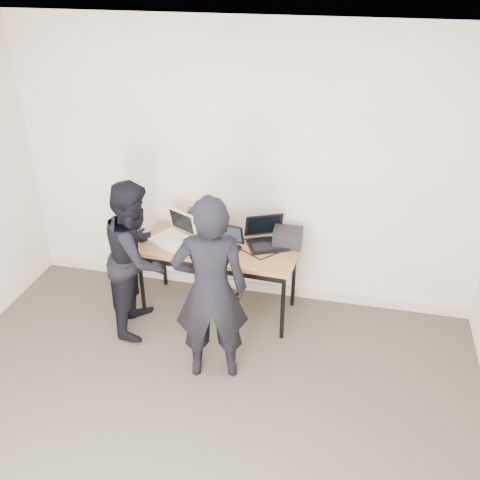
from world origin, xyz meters
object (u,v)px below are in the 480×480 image
(laptop_beige, at_px, (174,236))
(person_observer, at_px, (137,257))
(laptop_right, at_px, (266,238))
(equipment_box, at_px, (288,237))
(desk, at_px, (218,253))
(laptop_center, at_px, (226,244))
(person_typist, at_px, (211,291))
(leather_satchel, at_px, (205,222))

(laptop_beige, relative_size, person_observer, 0.31)
(laptop_right, distance_m, person_observer, 1.21)
(equipment_box, distance_m, person_observer, 1.40)
(desk, xyz_separation_m, equipment_box, (0.63, 0.19, 0.14))
(laptop_center, distance_m, laptop_right, 0.39)
(laptop_beige, bearing_deg, person_typist, -27.77)
(laptop_center, distance_m, leather_satchel, 0.36)
(laptop_center, relative_size, equipment_box, 1.22)
(leather_satchel, xyz_separation_m, person_typist, (0.35, -1.07, -0.03))
(equipment_box, height_order, person_typist, person_typist)
(laptop_beige, distance_m, laptop_right, 0.88)
(equipment_box, height_order, person_observer, person_observer)
(laptop_beige, distance_m, equipment_box, 1.08)
(laptop_center, relative_size, leather_satchel, 0.91)
(laptop_beige, bearing_deg, person_observer, -92.48)
(leather_satchel, bearing_deg, laptop_center, -42.98)
(laptop_center, xyz_separation_m, leather_satchel, (-0.26, 0.23, 0.08))
(person_observer, bearing_deg, person_typist, -127.34)
(person_typist, xyz_separation_m, person_observer, (-0.83, 0.49, -0.09))
(laptop_beige, xyz_separation_m, person_observer, (-0.22, -0.39, -0.04))
(laptop_beige, xyz_separation_m, equipment_box, (1.07, 0.16, 0.02))
(laptop_right, relative_size, person_typist, 0.29)
(person_typist, bearing_deg, laptop_center, -98.70)
(person_typist, bearing_deg, leather_satchel, -86.91)
(laptop_right, bearing_deg, person_typist, -129.20)
(laptop_right, distance_m, person_typist, 1.05)
(desk, height_order, laptop_beige, laptop_beige)
(laptop_beige, distance_m, person_observer, 0.45)
(desk, height_order, laptop_right, laptop_right)
(person_observer, bearing_deg, laptop_center, -71.21)
(laptop_center, bearing_deg, leather_satchel, 149.20)
(laptop_beige, height_order, person_observer, person_observer)
(person_typist, bearing_deg, desk, -93.51)
(laptop_beige, xyz_separation_m, person_typist, (0.61, -0.87, 0.05))
(laptop_center, height_order, leather_satchel, leather_satchel)
(desk, distance_m, leather_satchel, 0.34)
(laptop_beige, distance_m, leather_satchel, 0.34)
(person_typist, bearing_deg, laptop_beige, -70.12)
(desk, xyz_separation_m, laptop_beige, (-0.44, 0.03, 0.11))
(laptop_center, height_order, person_observer, person_observer)
(desk, distance_m, laptop_center, 0.13)
(desk, distance_m, laptop_beige, 0.45)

